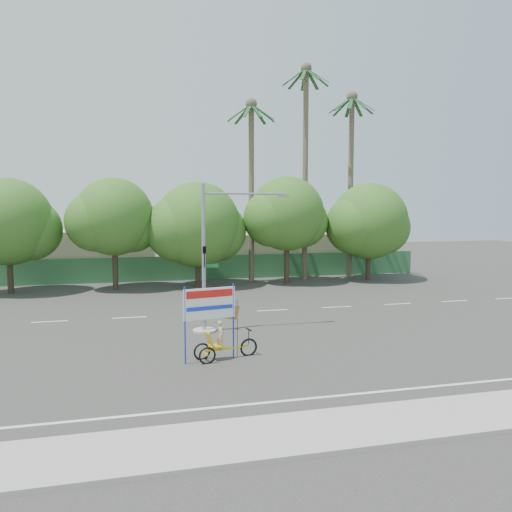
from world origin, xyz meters
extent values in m
plane|color=#33302D|center=(0.00, 0.00, 0.00)|extent=(120.00, 120.00, 0.00)
cube|color=gray|center=(0.00, -7.50, 0.06)|extent=(50.00, 2.40, 0.12)
cube|color=#336B3D|center=(0.00, 21.50, 1.00)|extent=(38.00, 0.08, 2.00)
cube|color=#B6AD90|center=(-10.00, 26.00, 2.00)|extent=(12.00, 8.00, 4.00)
cube|color=#B6AD90|center=(8.00, 26.00, 1.80)|extent=(14.00, 8.00, 3.60)
cylinder|color=#473828|center=(-14.00, 18.00, 1.76)|extent=(0.40, 0.40, 3.52)
sphere|color=#205819|center=(-14.00, 18.00, 4.96)|extent=(6.00, 6.00, 6.00)
sphere|color=#205819|center=(-12.65, 18.30, 4.40)|extent=(4.32, 4.32, 4.32)
cylinder|color=#473828|center=(-7.00, 18.00, 1.87)|extent=(0.40, 0.40, 3.74)
sphere|color=#205819|center=(-7.00, 18.00, 5.27)|extent=(5.60, 5.60, 5.60)
sphere|color=#205819|center=(-5.74, 18.30, 4.68)|extent=(4.03, 4.03, 4.03)
sphere|color=#205819|center=(-8.26, 17.75, 4.93)|extent=(4.26, 4.26, 4.26)
cylinder|color=#473828|center=(-1.00, 18.00, 1.65)|extent=(0.40, 0.40, 3.30)
sphere|color=#205819|center=(-1.00, 18.00, 4.65)|extent=(6.40, 6.40, 6.40)
sphere|color=#205819|center=(0.44, 18.30, 4.12)|extent=(4.61, 4.61, 4.61)
sphere|color=#205819|center=(-2.44, 17.75, 4.35)|extent=(4.86, 4.86, 4.86)
cylinder|color=#473828|center=(6.00, 18.00, 1.94)|extent=(0.40, 0.40, 3.87)
sphere|color=#205819|center=(6.00, 18.00, 5.46)|extent=(5.80, 5.80, 5.80)
sphere|color=#205819|center=(7.30, 18.30, 4.84)|extent=(4.18, 4.18, 4.18)
sphere|color=#205819|center=(4.70, 17.75, 5.10)|extent=(4.41, 4.41, 4.41)
cylinder|color=#473828|center=(13.00, 18.00, 1.72)|extent=(0.40, 0.40, 3.43)
sphere|color=#205819|center=(13.00, 18.00, 4.84)|extent=(6.20, 6.20, 6.20)
sphere|color=#205819|center=(14.39, 18.30, 4.29)|extent=(4.46, 4.46, 4.46)
sphere|color=#205819|center=(11.61, 17.75, 4.52)|extent=(4.71, 4.71, 4.71)
cylinder|color=#70604C|center=(8.00, 19.50, 8.50)|extent=(0.44, 0.44, 17.00)
sphere|color=#70604C|center=(8.00, 19.50, 17.00)|extent=(0.90, 0.90, 0.90)
cube|color=#1C4C21|center=(8.94, 19.50, 16.34)|extent=(1.91, 0.28, 1.36)
cube|color=#1C4C21|center=(8.72, 20.11, 16.34)|extent=(1.65, 1.44, 1.36)
cube|color=#1C4C21|center=(8.16, 20.43, 16.34)|extent=(0.61, 1.93, 1.36)
cube|color=#1C4C21|center=(7.53, 20.32, 16.34)|extent=(1.20, 1.80, 1.36)
cube|color=#1C4C21|center=(7.11, 19.82, 16.34)|extent=(1.89, 0.92, 1.36)
cube|color=#1C4C21|center=(7.11, 19.18, 16.34)|extent=(1.89, 0.92, 1.36)
cube|color=#1C4C21|center=(7.53, 18.68, 16.34)|extent=(1.20, 1.80, 1.36)
cube|color=#1C4C21|center=(8.16, 18.57, 16.34)|extent=(0.61, 1.93, 1.36)
cube|color=#1C4C21|center=(8.72, 18.89, 16.34)|extent=(1.65, 1.44, 1.36)
cylinder|color=#70604C|center=(12.00, 19.50, 7.50)|extent=(0.44, 0.44, 15.00)
sphere|color=#70604C|center=(12.00, 19.50, 15.00)|extent=(0.90, 0.90, 0.90)
cube|color=#1C4C21|center=(12.94, 19.50, 14.34)|extent=(1.91, 0.28, 1.36)
cube|color=#1C4C21|center=(12.72, 20.11, 14.34)|extent=(1.65, 1.44, 1.36)
cube|color=#1C4C21|center=(12.16, 20.43, 14.34)|extent=(0.61, 1.93, 1.36)
cube|color=#1C4C21|center=(11.53, 20.32, 14.34)|extent=(1.20, 1.80, 1.36)
cube|color=#1C4C21|center=(11.11, 19.82, 14.34)|extent=(1.89, 0.92, 1.36)
cube|color=#1C4C21|center=(11.11, 19.18, 14.34)|extent=(1.89, 0.92, 1.36)
cube|color=#1C4C21|center=(11.53, 18.68, 14.34)|extent=(1.20, 1.80, 1.36)
cube|color=#1C4C21|center=(12.16, 18.57, 14.34)|extent=(0.61, 1.93, 1.36)
cube|color=#1C4C21|center=(12.72, 18.89, 14.34)|extent=(1.65, 1.44, 1.36)
cylinder|color=#70604C|center=(3.50, 19.50, 7.00)|extent=(0.44, 0.44, 14.00)
sphere|color=#70604C|center=(3.50, 19.50, 14.00)|extent=(0.90, 0.90, 0.90)
cube|color=#1C4C21|center=(4.44, 19.50, 13.34)|extent=(1.91, 0.28, 1.36)
cube|color=#1C4C21|center=(4.22, 20.11, 13.34)|extent=(1.65, 1.44, 1.36)
cube|color=#1C4C21|center=(3.66, 20.43, 13.34)|extent=(0.61, 1.93, 1.36)
cube|color=#1C4C21|center=(3.03, 20.32, 13.34)|extent=(1.20, 1.80, 1.36)
cube|color=#1C4C21|center=(2.61, 19.82, 13.34)|extent=(1.89, 0.92, 1.36)
cube|color=#1C4C21|center=(2.61, 19.18, 13.34)|extent=(1.89, 0.92, 1.36)
cube|color=#1C4C21|center=(3.03, 18.68, 13.34)|extent=(1.20, 1.80, 1.36)
cube|color=#1C4C21|center=(3.66, 18.57, 13.34)|extent=(0.61, 1.93, 1.36)
cube|color=#1C4C21|center=(4.22, 18.89, 13.34)|extent=(1.65, 1.44, 1.36)
cylinder|color=gray|center=(-2.50, 4.00, 0.05)|extent=(1.10, 1.10, 0.10)
cylinder|color=gray|center=(-2.50, 4.00, 3.50)|extent=(0.18, 0.18, 7.00)
cylinder|color=gray|center=(-0.50, 4.00, 6.55)|extent=(4.00, 0.10, 0.10)
cube|color=gray|center=(1.40, 4.00, 6.45)|extent=(0.55, 0.20, 0.12)
imported|color=black|center=(-2.50, 3.78, 3.60)|extent=(0.16, 0.20, 1.00)
cube|color=#14662D|center=(-2.15, 4.00, 3.15)|extent=(0.70, 0.04, 0.18)
torus|color=black|center=(-1.33, -0.31, 0.33)|extent=(0.74, 0.23, 0.74)
torus|color=black|center=(-3.21, -0.37, 0.31)|extent=(0.69, 0.21, 0.69)
torus|color=black|center=(-3.09, -0.97, 0.31)|extent=(0.69, 0.21, 0.69)
cube|color=yellow|center=(-2.24, -0.49, 0.39)|extent=(1.83, 0.42, 0.07)
cube|color=yellow|center=(-3.15, -0.67, 0.33)|extent=(0.19, 0.65, 0.05)
cube|color=yellow|center=(-2.67, -0.57, 0.54)|extent=(0.62, 0.55, 0.07)
cube|color=yellow|center=(-2.96, -0.63, 0.85)|extent=(0.33, 0.50, 0.59)
cylinder|color=black|center=(-1.33, -0.31, 0.76)|extent=(0.04, 0.04, 0.60)
cube|color=black|center=(-1.33, -0.31, 1.06)|extent=(0.14, 0.49, 0.04)
imported|color=#CCB284|center=(-2.51, -0.54, 0.96)|extent=(0.36, 0.48, 1.18)
cylinder|color=#1B33CE|center=(-3.90, -0.82, 1.47)|extent=(0.07, 0.07, 2.94)
cylinder|color=#1B33CE|center=(-1.97, -0.44, 1.47)|extent=(0.07, 0.07, 2.94)
cube|color=white|center=(-2.94, -0.63, 2.23)|extent=(2.04, 0.45, 1.20)
cube|color=red|center=(-2.93, -0.66, 2.62)|extent=(1.82, 0.37, 0.28)
cube|color=#1B33CE|center=(-2.93, -0.66, 2.07)|extent=(1.82, 0.37, 0.15)
cylinder|color=black|center=(-1.81, -0.41, 1.14)|extent=(0.03, 0.03, 2.29)
cube|color=red|center=(-2.19, -0.48, 1.85)|extent=(0.95, 0.21, 0.71)
camera|label=1|loc=(-5.72, -19.24, 5.83)|focal=35.00mm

